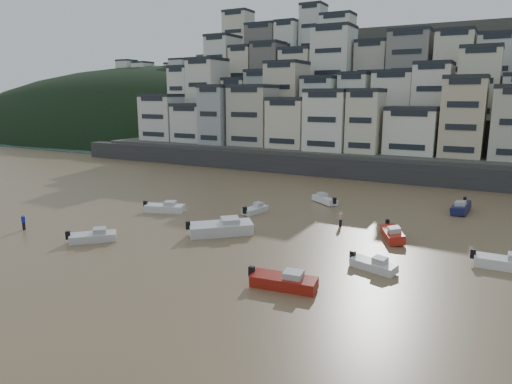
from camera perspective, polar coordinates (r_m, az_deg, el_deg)
The scene contains 16 objects.
sea_strip at distance 208.88m, azimuth -12.38°, elevation 7.75°, with size 340.00×340.00×0.00m, color slate.
harbor_wall at distance 80.48m, azimuth 16.62°, elevation 2.47°, with size 140.00×3.00×3.50m, color #38383A.
hillside at distance 118.24m, azimuth 23.37°, elevation 10.36°, with size 141.04×66.00×50.00m.
headland at distance 191.61m, azimuth -10.91°, elevation 7.46°, with size 216.00×135.00×53.33m.
boat_a at distance 35.09m, azimuth 3.49°, elevation -10.81°, with size 5.55×1.81×1.51m, color maroon, non-canonical shape.
boat_b at distance 39.74m, azimuth 14.47°, elevation -8.65°, with size 4.34×1.42×1.18m, color silver, non-canonical shape.
boat_c at distance 47.83m, azimuth -4.41°, elevation -4.27°, with size 7.24×2.37×1.97m, color silver, non-canonical shape.
boat_d at distance 44.08m, azimuth 28.83°, elevation -7.53°, with size 5.42×1.78×1.48m, color silver, non-canonical shape.
boat_e at distance 48.43m, azimuth 16.68°, elevation -4.86°, with size 5.36×1.75×1.46m, color #B42316, non-canonical shape.
boat_f at distance 56.65m, azimuth -0.09°, elevation -2.09°, with size 4.23×1.38×1.15m, color silver, non-canonical shape.
boat_h at distance 62.51m, azimuth 8.59°, elevation -0.81°, with size 4.79×1.57×1.31m, color silver, non-canonical shape.
boat_i at distance 62.59m, azimuth 24.26°, elevation -1.61°, with size 5.73×1.87×1.56m, color #161845, non-canonical shape.
boat_j at distance 48.47m, azimuth -19.71°, elevation -5.13°, with size 4.88×1.60×1.33m, color silver, non-canonical shape.
boat_k at distance 58.23m, azimuth -11.35°, elevation -1.77°, with size 5.40×1.77×1.47m, color silver, non-canonical shape.
person_blue at distance 55.71m, azimuth -27.07°, elevation -3.36°, with size 0.44×0.44×1.74m, color #1722AE, non-canonical shape.
person_pink at distance 51.69m, azimuth 10.53°, elevation -3.33°, with size 0.44×0.44×1.74m, color #BE868C, non-canonical shape.
Camera 1 is at (26.05, -12.85, 14.32)m, focal length 32.00 mm.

